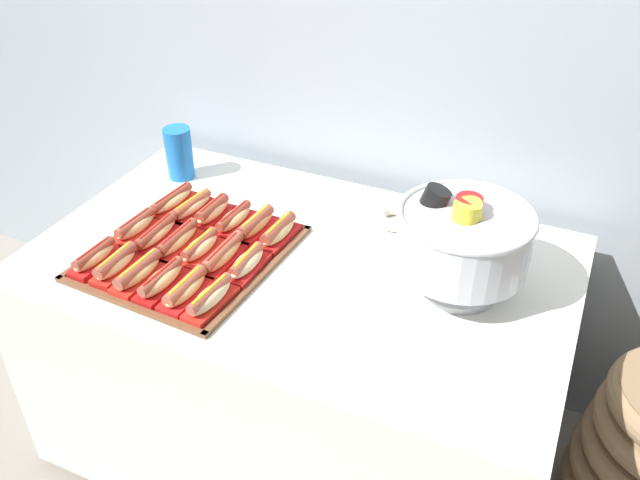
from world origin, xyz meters
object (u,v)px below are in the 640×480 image
Objects in this scene: hot_dog_17 at (278,232)px; cup_stack at (179,153)px; hot_dog_12 at (172,201)px; hot_dog_14 at (212,212)px; hot_dog_11 at (247,264)px; hot_dog_4 at (185,290)px; hot_dog_16 at (256,225)px; hot_dog_7 at (157,234)px; donut at (395,217)px; hot_dog_3 at (162,281)px; hot_dog_10 at (223,255)px; hot_dog_2 at (139,273)px; serving_tray at (190,254)px; hot_dog_1 at (116,265)px; hot_dog_13 at (192,207)px; hot_dog_15 at (234,220)px; hot_dog_6 at (136,227)px; hot_dog_8 at (178,241)px; hot_dog_9 at (200,248)px; hot_dog_0 at (95,257)px; hot_dog_5 at (210,299)px; buffet_table at (302,354)px; punch_bowl at (463,238)px.

cup_stack is at bearing 155.67° from hot_dog_17.
hot_dog_12 is 1.21× the size of hot_dog_14.
cup_stack is (-0.46, 0.38, 0.05)m from hot_dog_11.
hot_dog_4 is 0.97× the size of hot_dog_16.
donut is at bearing 33.80° from hot_dog_7.
hot_dog_3 is at bearing -60.41° from cup_stack.
hot_dog_10 is 1.07× the size of cup_stack.
hot_dog_2 is 0.36m from hot_dog_12.
hot_dog_12 is at bearing 135.48° from serving_tray.
hot_dog_1 reaches higher than hot_dog_10.
donut is (0.56, 0.22, -0.01)m from hot_dog_13.
hot_dog_12 is (-0.07, 0.17, -0.00)m from hot_dog_7.
hot_dog_15 is (0.17, 0.32, -0.00)m from hot_dog_1.
hot_dog_2 is 1.07× the size of hot_dog_6.
hot_dog_8 is at bearing 176.82° from hot_dog_11.
hot_dog_2 is at bearing 176.82° from hot_dog_4.
serving_tray is 0.20m from hot_dog_16.
serving_tray is at bearing -141.83° from hot_dog_17.
hot_dog_17 is at bearing -3.18° from hot_dog_16.
hot_dog_3 is (0.03, -0.17, 0.03)m from serving_tray.
hot_dog_9 is at bearing -50.90° from hot_dog_13.
hot_dog_2 is 0.15m from hot_dog_4.
hot_dog_16 is at bearing -3.18° from hot_dog_15.
hot_dog_14 is (-0.03, 0.17, 0.03)m from serving_tray.
hot_dog_3 is 1.03× the size of hot_dog_15.
hot_dog_12 is at bearing 111.27° from hot_dog_2.
hot_dog_0 is 0.41m from hot_dog_11.
hot_dog_6 is 0.89× the size of hot_dog_13.
hot_dog_9 is (0.15, -0.01, 0.00)m from hot_dog_7.
hot_dog_7 is (-0.14, 0.17, -0.00)m from hot_dog_3.
hot_dog_17 is 0.36m from donut.
hot_dog_17 reaches higher than hot_dog_8.
hot_dog_5 is 0.17m from hot_dog_11.
hot_dog_15 is at bearing -3.18° from hot_dog_14.
hot_dog_1 is 1.18× the size of donut.
hot_dog_11 is (0.22, -0.01, -0.00)m from hot_dog_8.
hot_dog_5 is 0.22m from hot_dog_9.
hot_dog_9 is 1.19× the size of donut.
hot_dog_0 is (-0.48, -0.27, 0.40)m from buffet_table.
hot_dog_2 is 0.17m from hot_dog_8.
hot_dog_5 is (-0.11, -0.29, 0.40)m from buffet_table.
hot_dog_7 is (0.08, 0.16, -0.00)m from hot_dog_0.
hot_dog_8 is 0.08m from hot_dog_9.
hot_dog_1 is 0.90× the size of cup_stack.
punch_bowl is (0.42, 0.04, 0.52)m from buffet_table.
hot_dog_5 is at bearing -3.18° from hot_dog_0.
hot_dog_9 is 0.91× the size of cup_stack.
hot_dog_8 is at bearing 111.27° from hot_dog_3.
hot_dog_5 and hot_dog_10 have the same top height.
hot_dog_5 is (0.37, -0.02, 0.00)m from hot_dog_0.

